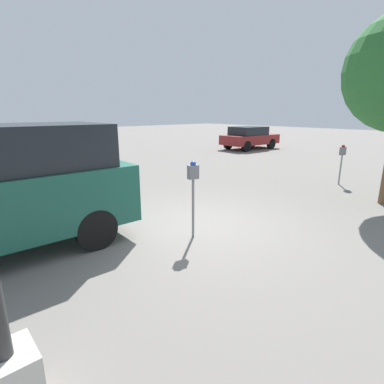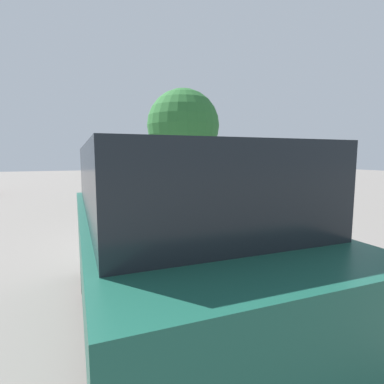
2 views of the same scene
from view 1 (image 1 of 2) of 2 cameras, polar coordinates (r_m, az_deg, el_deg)
name	(u,v)px [view 1 (image 1 of 2)]	position (r m, az deg, el deg)	size (l,w,h in m)	color
ground_plane	(197,226)	(6.46, 0.91, -6.52)	(80.00, 80.00, 0.00)	slate
parking_meter_near	(193,182)	(5.58, 0.21, 1.93)	(0.22, 0.15, 1.50)	gray
parking_meter_far	(342,155)	(11.09, 26.70, 6.25)	(0.22, 0.15, 1.33)	gray
car_distant	(249,137)	(20.05, 10.90, 10.23)	(3.97, 2.05, 1.43)	maroon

